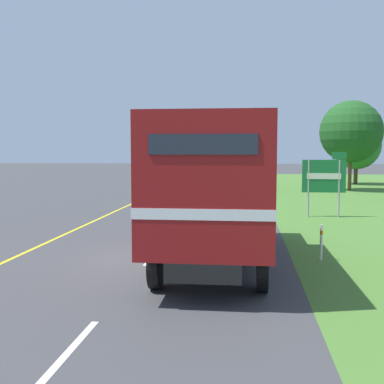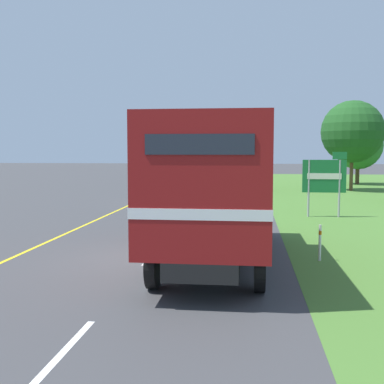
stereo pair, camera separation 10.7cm
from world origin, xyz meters
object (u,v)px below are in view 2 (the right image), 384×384
roadside_tree_mid (352,132)px  delineator_post (320,242)px  lead_car_blue_ahead (242,178)px  lead_car_white (166,185)px  roadside_tree_far (358,145)px  highway_sign (325,177)px  horse_trailer_truck (215,185)px

roadside_tree_mid → delineator_post: roadside_tree_mid is taller
delineator_post → lead_car_blue_ahead: bearing=96.0°
lead_car_blue_ahead → lead_car_white: bearing=-114.0°
roadside_tree_far → delineator_post: roadside_tree_far is taller
highway_sign → delineator_post: 8.82m
horse_trailer_truck → roadside_tree_far: bearing=71.8°
highway_sign → delineator_post: size_ratio=2.98×
roadside_tree_mid → roadside_tree_far: roadside_tree_mid is taller
roadside_tree_mid → lead_car_blue_ahead: bearing=-175.5°
lead_car_blue_ahead → horse_trailer_truck: bearing=-90.8°
horse_trailer_truck → highway_sign: bearing=65.8°
lead_car_white → highway_sign: size_ratio=1.36×
lead_car_blue_ahead → roadside_tree_far: roadside_tree_far is taller
highway_sign → roadside_tree_far: roadside_tree_far is taller
horse_trailer_truck → delineator_post: 3.15m
lead_car_blue_ahead → delineator_post: lead_car_blue_ahead is taller
highway_sign → horse_trailer_truck: bearing=-114.2°
lead_car_blue_ahead → delineator_post: (2.38, -22.71, -0.41)m
highway_sign → roadside_tree_far: (6.07, 21.75, 1.63)m
horse_trailer_truck → delineator_post: horse_trailer_truck is taller
lead_car_blue_ahead → delineator_post: bearing=-84.0°
lead_car_blue_ahead → highway_sign: (3.79, -14.09, 0.81)m
lead_car_white → delineator_post: 15.08m
lead_car_blue_ahead → roadside_tree_far: 12.72m
roadside_tree_mid → highway_sign: bearing=-105.6°
highway_sign → delineator_post: (-1.41, -8.62, -1.22)m
horse_trailer_truck → roadside_tree_far: roadside_tree_far is taller
lead_car_blue_ahead → roadside_tree_mid: (7.91, 0.62, 3.35)m
lead_car_blue_ahead → roadside_tree_far: size_ratio=0.83×
roadside_tree_mid → delineator_post: bearing=-103.3°
lead_car_blue_ahead → roadside_tree_far: bearing=37.9°
horse_trailer_truck → lead_car_blue_ahead: 23.30m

